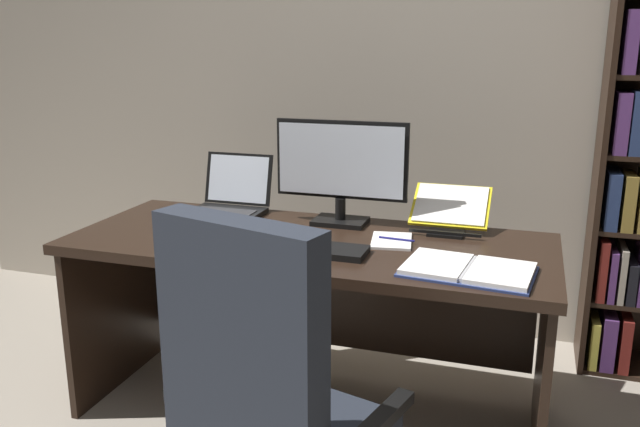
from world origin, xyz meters
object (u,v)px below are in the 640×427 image
at_px(computer_mouse, 234,239).
at_px(open_binder, 468,270).
at_px(monitor, 341,171).
at_px(desk, 315,280).
at_px(reading_stand_with_book, 450,209).
at_px(pen, 397,239).
at_px(keyboard, 310,249).
at_px(notepad, 391,241).
at_px(laptop, 229,202).

height_order(computer_mouse, open_binder, computer_mouse).
height_order(monitor, open_binder, monitor).
relative_size(monitor, computer_mouse, 5.36).
bearing_deg(desk, reading_stand_with_book, 25.39).
relative_size(computer_mouse, pen, 0.74).
xyz_separation_m(keyboard, open_binder, (0.57, -0.05, -0.00)).
xyz_separation_m(monitor, pen, (0.28, -0.19, -0.21)).
bearing_deg(desk, keyboard, -76.74).
height_order(keyboard, computer_mouse, computer_mouse).
bearing_deg(keyboard, desk, 103.26).
height_order(keyboard, notepad, keyboard).
bearing_deg(desk, computer_mouse, -136.63).
distance_m(laptop, keyboard, 0.66).
bearing_deg(reading_stand_with_book, open_binder, -76.22).
distance_m(monitor, laptop, 0.54).
distance_m(desk, reading_stand_with_book, 0.62).
bearing_deg(computer_mouse, monitor, 53.41).
xyz_separation_m(monitor, reading_stand_with_book, (0.44, 0.06, -0.14)).
bearing_deg(reading_stand_with_book, desk, -154.61).
bearing_deg(open_binder, keyboard, -178.74).
xyz_separation_m(desk, laptop, (-0.46, 0.18, 0.25)).
bearing_deg(pen, desk, 176.14).
bearing_deg(pen, keyboard, -143.13).
height_order(monitor, pen, monitor).
relative_size(desk, monitor, 3.34).
bearing_deg(pen, laptop, 165.79).
relative_size(keyboard, computer_mouse, 4.04).
bearing_deg(monitor, laptop, 179.25).
xyz_separation_m(keyboard, notepad, (0.26, 0.21, -0.01)).
xyz_separation_m(computer_mouse, notepad, (0.56, 0.21, -0.02)).
bearing_deg(computer_mouse, reading_stand_with_book, 32.19).
distance_m(desk, notepad, 0.37).
distance_m(desk, open_binder, 0.72).
relative_size(keyboard, reading_stand_with_book, 1.35).
bearing_deg(monitor, computer_mouse, -126.59).
height_order(computer_mouse, reading_stand_with_book, reading_stand_with_book).
relative_size(computer_mouse, notepad, 0.50).
bearing_deg(computer_mouse, desk, 43.37).
height_order(desk, open_binder, open_binder).
bearing_deg(pen, notepad, 180.00).
xyz_separation_m(computer_mouse, open_binder, (0.87, -0.05, -0.01)).
height_order(desk, monitor, monitor).
bearing_deg(desk, open_binder, -24.22).
xyz_separation_m(reading_stand_with_book, notepad, (-0.19, -0.26, -0.07)).
bearing_deg(keyboard, computer_mouse, 180.00).
bearing_deg(computer_mouse, open_binder, -3.28).
distance_m(computer_mouse, open_binder, 0.87).
relative_size(monitor, keyboard, 1.33).
bearing_deg(open_binder, laptop, 163.31).
bearing_deg(pen, open_binder, -41.54).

